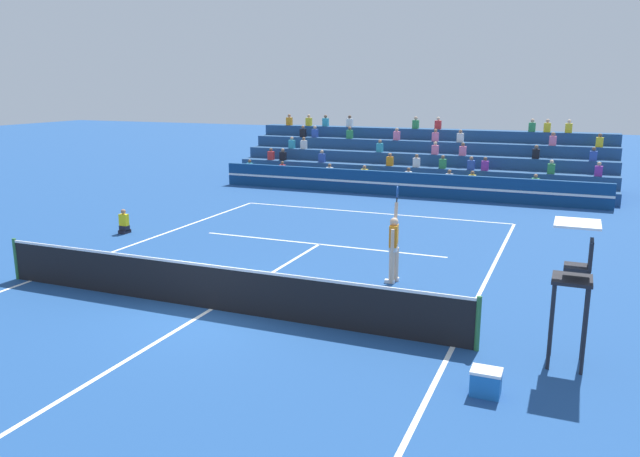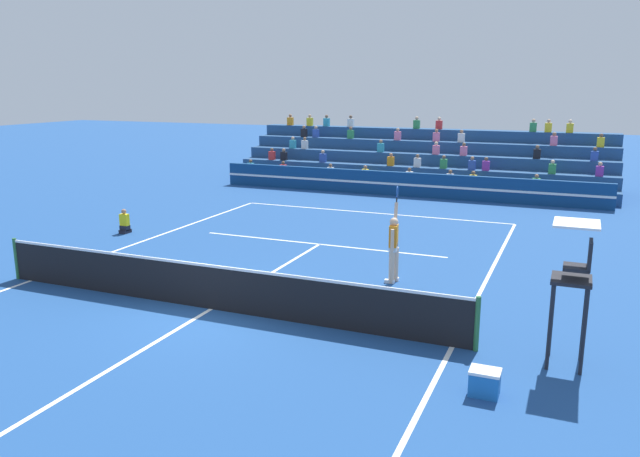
# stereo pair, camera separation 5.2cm
# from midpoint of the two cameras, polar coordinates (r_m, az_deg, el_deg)

# --- Properties ---
(ground_plane) EXTENTS (120.00, 120.00, 0.00)m
(ground_plane) POSITION_cam_midpoint_polar(r_m,az_deg,el_deg) (14.57, -9.98, -7.27)
(ground_plane) COLOR navy
(court_lines) EXTENTS (11.10, 23.90, 0.01)m
(court_lines) POSITION_cam_midpoint_polar(r_m,az_deg,el_deg) (14.57, -9.98, -7.26)
(court_lines) COLOR white
(court_lines) RESTS_ON ground
(tennis_net) EXTENTS (12.00, 0.10, 1.10)m
(tennis_net) POSITION_cam_midpoint_polar(r_m,az_deg,el_deg) (14.39, -10.07, -5.24)
(tennis_net) COLOR #2D6B38
(tennis_net) RESTS_ON ground
(sponsor_banner_wall) EXTENTS (18.00, 0.26, 1.10)m
(sponsor_banner_wall) POSITION_cam_midpoint_polar(r_m,az_deg,el_deg) (28.96, 7.29, 4.06)
(sponsor_banner_wall) COLOR navy
(sponsor_banner_wall) RESTS_ON ground
(bleacher_stand) EXTENTS (18.56, 4.75, 3.38)m
(bleacher_stand) POSITION_cam_midpoint_polar(r_m,az_deg,el_deg) (32.55, 9.09, 5.81)
(bleacher_stand) COLOR navy
(bleacher_stand) RESTS_ON ground
(umpire_chair) EXTENTS (0.76, 0.84, 2.67)m
(umpire_chair) POSITION_cam_midpoint_polar(r_m,az_deg,el_deg) (11.94, 22.18, -3.95)
(umpire_chair) COLOR black
(umpire_chair) RESTS_ON ground
(ball_kid_courtside) EXTENTS (0.30, 0.36, 0.84)m
(ball_kid_courtside) POSITION_cam_midpoint_polar(r_m,az_deg,el_deg) (22.50, -17.54, 0.42)
(ball_kid_courtside) COLOR black
(ball_kid_courtside) RESTS_ON ground
(tennis_player) EXTENTS (0.32, 0.99, 2.49)m
(tennis_player) POSITION_cam_midpoint_polar(r_m,az_deg,el_deg) (16.11, 6.67, -1.51)
(tennis_player) COLOR beige
(tennis_player) RESTS_ON ground
(tennis_ball) EXTENTS (0.07, 0.07, 0.07)m
(tennis_ball) POSITION_cam_midpoint_polar(r_m,az_deg,el_deg) (16.46, -2.60, -4.57)
(tennis_ball) COLOR #C6DB33
(tennis_ball) RESTS_ON ground
(equipment_cooler) EXTENTS (0.50, 0.38, 0.45)m
(equipment_cooler) POSITION_cam_midpoint_polar(r_m,az_deg,el_deg) (10.90, 14.79, -13.43)
(equipment_cooler) COLOR #1E66B2
(equipment_cooler) RESTS_ON ground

